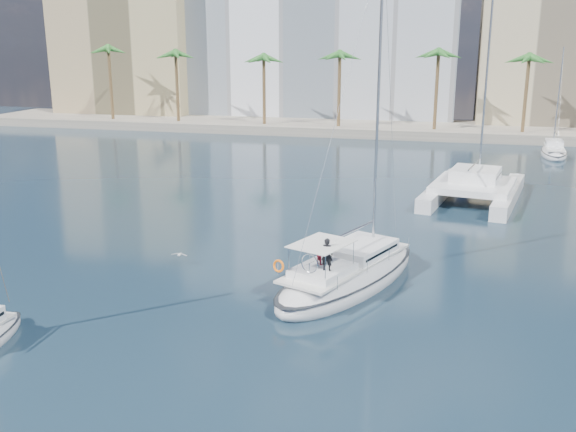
# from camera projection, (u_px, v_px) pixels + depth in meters

# --- Properties ---
(ground) EXTENTS (160.00, 160.00, 0.00)m
(ground) POSITION_uv_depth(u_px,v_px,m) (256.00, 295.00, 31.89)
(ground) COLOR black
(ground) RESTS_ON ground
(quay) EXTENTS (120.00, 14.00, 1.20)m
(quay) POSITION_uv_depth(u_px,v_px,m) (386.00, 128.00, 88.74)
(quay) COLOR gray
(quay) RESTS_ON ground
(building_modern) EXTENTS (42.00, 16.00, 28.00)m
(building_modern) POSITION_uv_depth(u_px,v_px,m) (320.00, 30.00, 99.32)
(building_modern) COLOR white
(building_modern) RESTS_ON ground
(building_tan_left) EXTENTS (22.00, 14.00, 22.00)m
(building_tan_left) POSITION_uv_depth(u_px,v_px,m) (133.00, 49.00, 103.58)
(building_tan_left) COLOR tan
(building_tan_left) RESTS_ON ground
(building_beige) EXTENTS (20.00, 14.00, 20.00)m
(building_beige) POSITION_uv_depth(u_px,v_px,m) (554.00, 58.00, 89.41)
(building_beige) COLOR tan
(building_beige) RESTS_ON ground
(palm_left) EXTENTS (3.60, 3.60, 12.30)m
(palm_left) POSITION_uv_depth(u_px,v_px,m) (144.00, 56.00, 90.63)
(palm_left) COLOR brown
(palm_left) RESTS_ON ground
(palm_centre) EXTENTS (3.60, 3.60, 12.30)m
(palm_centre) POSITION_uv_depth(u_px,v_px,m) (386.00, 57.00, 82.47)
(palm_centre) COLOR brown
(palm_centre) RESTS_ON ground
(main_sloop) EXTENTS (7.94, 12.56, 17.81)m
(main_sloop) POSITION_uv_depth(u_px,v_px,m) (349.00, 275.00, 33.06)
(main_sloop) COLOR silver
(main_sloop) RESTS_ON ground
(catamaran) EXTENTS (8.61, 13.81, 18.66)m
(catamaran) POSITION_uv_depth(u_px,v_px,m) (474.00, 185.00, 50.77)
(catamaran) COLOR silver
(catamaran) RESTS_ON ground
(seagull) EXTENTS (0.94, 0.40, 0.17)m
(seagull) POSITION_uv_depth(u_px,v_px,m) (179.00, 255.00, 35.87)
(seagull) COLOR silver
(seagull) RESTS_ON ground
(moored_yacht_a) EXTENTS (3.37, 9.52, 11.90)m
(moored_yacht_a) POSITION_uv_depth(u_px,v_px,m) (553.00, 155.00, 71.01)
(moored_yacht_a) COLOR silver
(moored_yacht_a) RESTS_ON ground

